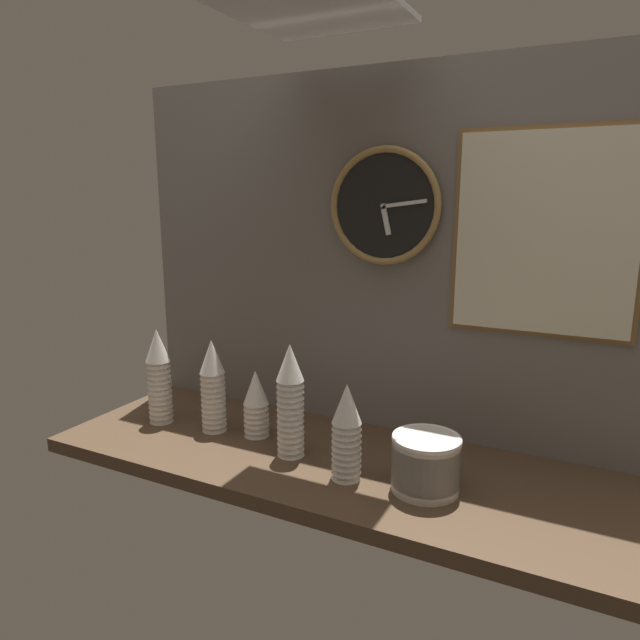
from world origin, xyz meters
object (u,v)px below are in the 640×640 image
Objects in this scene: cup_stack_left at (213,386)px; cup_stack_center_right at (347,432)px; cup_stack_center_left at (256,403)px; bowl_stack_right at (426,462)px; cup_stack_far_left at (159,376)px; wall_clock at (384,206)px; menu_board at (544,234)px; cup_stack_center at (290,400)px.

cup_stack_center_right is at bearing -11.03° from cup_stack_left.
cup_stack_center_left reaches higher than bowl_stack_right.
cup_stack_far_left is 0.87m from bowl_stack_right.
wall_clock is at bearing 28.50° from cup_stack_left.
cup_stack_center_left is at bearing 161.04° from cup_stack_center_right.
wall_clock is (-0.04, 0.33, 0.54)m from cup_stack_center_right.
wall_clock is at bearing 127.96° from bowl_stack_right.
cup_stack_center_left is 0.14m from cup_stack_left.
bowl_stack_right is at bearing -2.55° from cup_stack_far_left.
menu_board is (0.19, 0.31, 0.53)m from bowl_stack_right.
cup_stack_center_right is at bearing -83.21° from wall_clock.
cup_stack_far_left is 1.18m from menu_board.
bowl_stack_right is (0.19, 0.03, -0.05)m from cup_stack_center_right.
cup_stack_center is at bearing -2.47° from cup_stack_far_left.
cup_stack_left is 1.01m from menu_board.
cup_stack_far_left is 0.86m from wall_clock.
cup_stack_center_left is 0.61× the size of wall_clock.
menu_board is at bearing 16.98° from cup_stack_center_left.
cup_stack_left is 0.73m from wall_clock.
cup_stack_center is at bearing -23.26° from cup_stack_center_left.
cup_stack_left is 0.95× the size of cup_stack_far_left.
menu_board reaches higher than cup_stack_center.
cup_stack_center_right is at bearing -15.26° from cup_stack_center.
cup_stack_far_left is 0.91× the size of wall_clock.
cup_stack_center is (0.48, -0.02, 0.01)m from cup_stack_far_left.
cup_stack_left is at bearing -169.64° from cup_stack_center_left.
cup_stack_center reaches higher than cup_stack_center_left.
bowl_stack_right is at bearing -122.10° from menu_board.
cup_stack_left is 0.29m from cup_stack_center.
cup_stack_center_left is 0.37m from cup_stack_center_right.
menu_board is at bearing 26.72° from cup_stack_center.
wall_clock is at bearing 96.79° from cup_stack_center_right.
cup_stack_center is at bearing 164.74° from cup_stack_center_right.
cup_stack_center is at bearing 177.36° from bowl_stack_right.
wall_clock is (0.63, 0.26, 0.52)m from cup_stack_far_left.
cup_stack_center is at bearing -8.20° from cup_stack_left.
cup_stack_center_left is at bearing 8.03° from cup_stack_far_left.
cup_stack_far_left reaches higher than cup_stack_left.
cup_stack_far_left is 0.56× the size of menu_board.
wall_clock is (0.31, 0.22, 0.57)m from cup_stack_center_left.
cup_stack_center_right reaches higher than cup_stack_center_left.
cup_stack_center_left is at bearing 10.36° from cup_stack_left.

